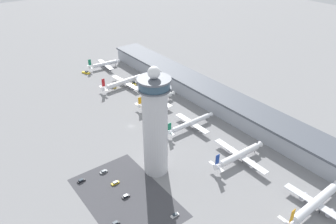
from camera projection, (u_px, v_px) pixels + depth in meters
name	position (u px, v px, depth m)	size (l,w,h in m)	color
ground_plane	(131.00, 126.00, 236.21)	(1000.00, 1000.00, 0.00)	gray
terminal_building	(203.00, 92.00, 269.25)	(244.08, 25.00, 13.61)	#A3A8B2
control_tower	(155.00, 125.00, 178.77)	(17.77, 17.77, 65.86)	#BCBCC1
parking_lot_surface	(126.00, 197.00, 175.19)	(64.00, 40.00, 0.01)	#424247
airplane_gate_alpha	(105.00, 64.00, 329.05)	(30.82, 33.24, 12.08)	silver
airplane_gate_bravo	(124.00, 82.00, 292.01)	(37.63, 44.68, 13.41)	white
airplane_gate_charlie	(157.00, 99.00, 263.21)	(30.98, 36.45, 11.81)	white
airplane_gate_delta	(191.00, 123.00, 232.25)	(31.90, 40.86, 11.46)	silver
airplane_gate_echo	(239.00, 155.00, 199.75)	(41.17, 39.69, 13.07)	white
airplane_gate_foxtrot	(315.00, 203.00, 165.17)	(35.02, 45.97, 14.21)	silver
service_truck_catering	(86.00, 73.00, 318.27)	(8.46, 5.56, 2.69)	black
service_truck_fuel	(113.00, 86.00, 291.56)	(7.53, 3.94, 2.96)	black
service_truck_baggage	(134.00, 84.00, 296.05)	(6.35, 4.40, 2.79)	black
car_black_suv	(81.00, 181.00, 185.50)	(2.10, 4.62, 1.55)	black
car_silver_sedan	(104.00, 172.00, 192.16)	(1.87, 4.51, 1.45)	black
car_green_van	(126.00, 196.00, 174.92)	(1.88, 4.32, 1.47)	black
car_white_wagon	(175.00, 215.00, 163.69)	(1.80, 4.48, 1.41)	black
car_grey_coupe	(115.00, 224.00, 159.09)	(2.04, 4.80, 1.49)	black
car_maroon_suv	(115.00, 183.00, 183.95)	(1.82, 4.62, 1.35)	black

